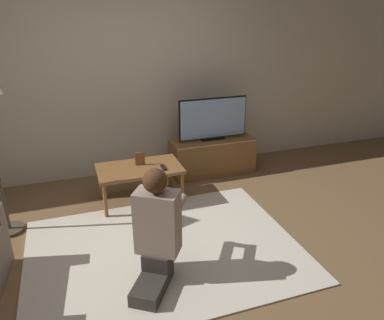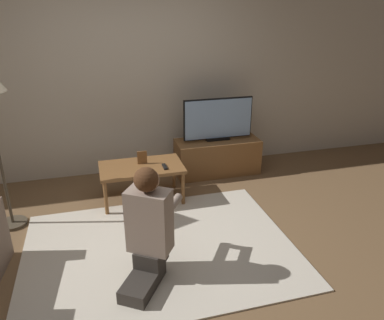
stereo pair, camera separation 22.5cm
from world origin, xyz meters
name	(u,v)px [view 1 (the left image)]	position (x,y,z in m)	size (l,w,h in m)	color
ground_plane	(165,251)	(0.00, 0.00, 0.00)	(10.00, 10.00, 0.00)	brown
wall_back	(121,75)	(0.00, 1.93, 1.30)	(10.00, 0.06, 2.60)	beige
rug	(165,250)	(0.00, 0.00, 0.01)	(2.45, 1.82, 0.02)	beige
tv_stand	(212,156)	(1.07, 1.50, 0.23)	(1.10, 0.43, 0.47)	brown
tv	(213,119)	(1.07, 1.51, 0.75)	(0.91, 0.08, 0.55)	black
coffee_table	(140,171)	(-0.01, 1.00, 0.39)	(0.93, 0.55, 0.43)	brown
person_kneeling	(157,227)	(-0.14, -0.34, 0.49)	(0.65, 0.81, 0.98)	#332D28
picture_frame	(140,159)	(0.01, 1.06, 0.51)	(0.11, 0.01, 0.15)	brown
remote	(163,167)	(0.24, 0.89, 0.44)	(0.04, 0.15, 0.02)	black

